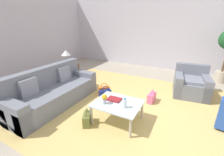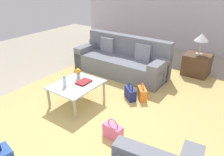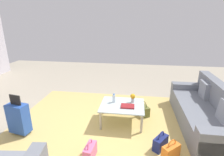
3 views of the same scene
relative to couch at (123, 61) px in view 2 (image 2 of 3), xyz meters
The scene contains 14 objects.
ground_plane 2.30m from the couch, 15.26° to the left, with size 12.00×12.00×0.00m, color #A89E89.
wall_left 3.18m from the couch, 168.16° to the left, with size 0.12×8.00×3.10m, color silver.
area_rug 1.81m from the couch, 26.58° to the left, with size 5.20×4.40×0.01m, color tan.
couch is the anchor object (origin of this frame).
coffee_table 1.80m from the couch, ahead, with size 0.94×0.78×0.44m.
water_bottle 2.01m from the couch, ahead, with size 0.06×0.06×0.20m.
coffee_table_book 1.69m from the couch, ahead, with size 0.28×0.21×0.03m, color maroon.
flower_vase 1.60m from the couch, ahead, with size 0.11×0.11×0.21m.
side_table 1.89m from the couch, 122.04° to the left, with size 0.61×0.61×0.53m, color #513823.
table_lamp 1.99m from the couch, 122.04° to the left, with size 0.33×0.33×0.52m.
handbag_navy 1.37m from the couch, 39.48° to the left, with size 0.30×0.34×0.36m.
handbag_olive 1.34m from the couch, 12.69° to the right, with size 0.28×0.35×0.36m.
handbag_orange 1.40m from the couch, 49.53° to the left, with size 0.33×0.31×0.36m.
handbag_pink 2.56m from the couch, 29.33° to the left, with size 0.17×0.33×0.36m.
Camera 2 is at (2.25, 2.19, 2.33)m, focal length 35.00 mm.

